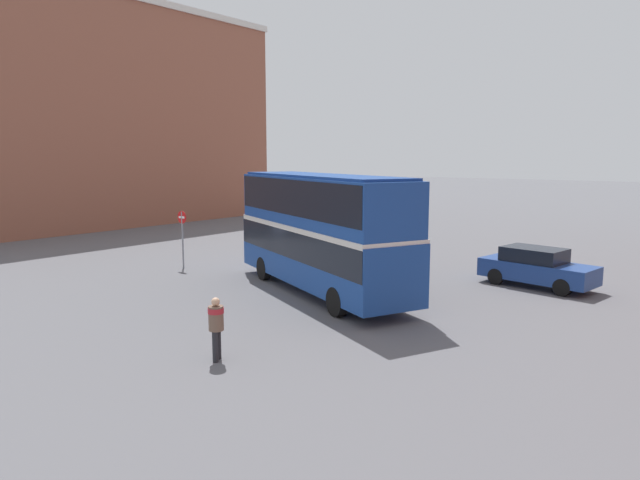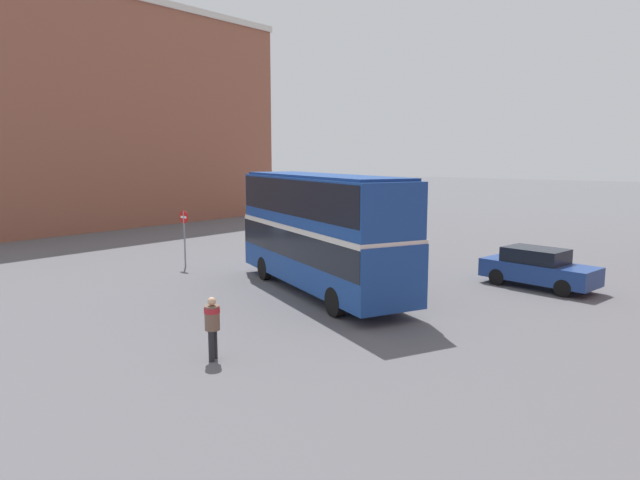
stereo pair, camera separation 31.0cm
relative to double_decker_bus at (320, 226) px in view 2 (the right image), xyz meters
name	(u,v)px [view 2 (the right image)]	position (x,y,z in m)	size (l,w,h in m)	color
ground_plane	(305,288)	(-0.92, 0.18, -2.65)	(240.00, 240.00, 0.00)	#5B5B60
building_row_left	(82,115)	(-29.19, 6.48, 5.88)	(11.35, 31.42, 17.04)	#935642
double_decker_bus	(320,226)	(0.00, 0.00, 0.00)	(10.58, 6.60, 4.63)	#194293
pedestrian_foreground	(212,322)	(2.60, -7.70, -1.61)	(0.57, 0.57, 1.70)	#232328
parked_car_kerb_near	(538,268)	(6.42, 6.23, -1.84)	(4.73, 2.45, 1.62)	navy
parked_car_kerb_far	(347,225)	(-8.85, 13.91, -1.92)	(4.20, 1.84, 1.43)	silver
no_entry_sign	(184,230)	(-8.33, -0.10, -0.83)	(0.61, 0.08, 2.75)	gray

